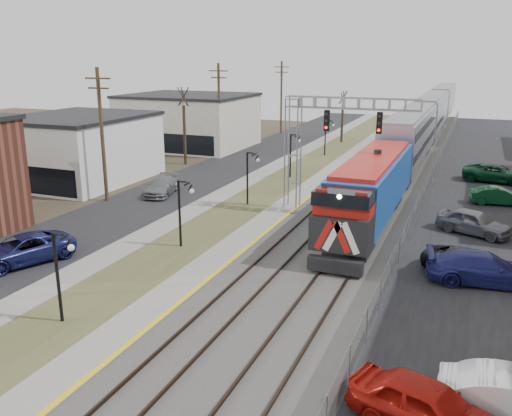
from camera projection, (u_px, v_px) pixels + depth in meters
The scene contains 23 objects.
street_west at pixel (202, 177), 49.58m from camera, with size 7.00×120.00×0.04m, color black.
sidewalk at pixel (247, 181), 47.95m from camera, with size 2.00×120.00×0.08m, color gray.
grass_median at pixel (279, 184), 46.86m from camera, with size 4.00×120.00×0.06m, color #454E29.
platform at pixel (312, 186), 45.75m from camera, with size 2.00×120.00×0.24m, color gray.
ballast_bed at pixel (372, 192), 43.95m from camera, with size 8.00×120.00×0.20m, color #595651.
platform_edge at pixel (323, 186), 45.40m from camera, with size 0.24×120.00×0.01m, color gold.
track_near at pixel (347, 188), 44.63m from camera, with size 1.58×120.00×0.15m.
track_far at pixel (391, 192), 43.36m from camera, with size 1.58×120.00×0.15m.
train at pixel (425, 122), 66.05m from camera, with size 3.00×85.85×5.33m.
signal_gantry at pixel (317, 134), 37.21m from camera, with size 9.00×1.07×8.15m.
lampposts at pixel (182, 213), 31.43m from camera, with size 0.14×62.14×4.00m.
utility_poles at pixel (102, 136), 40.40m from camera, with size 0.28×80.28×10.00m.
fence at pixel (426, 188), 42.24m from camera, with size 0.04×120.00×1.60m, color gray.
buildings_west at pixel (30, 158), 42.58m from camera, with size 14.00×67.00×7.00m.
bare_trees at pixel (209, 141), 52.76m from camera, with size 12.30×42.30×5.95m.
car_lot_a at pixel (428, 409), 15.94m from camera, with size 1.92×4.78×1.63m, color #A9140D.
car_lot_c at pixel (469, 263), 27.50m from camera, with size 2.11×4.58×1.27m, color black.
car_lot_d at pixel (484, 269), 26.40m from camera, with size 2.20×5.42×1.57m, color navy.
car_lot_e at pixel (474, 223), 33.71m from camera, with size 1.82×4.51×1.54m, color slate.
car_lot_f at pixel (498, 197), 40.38m from camera, with size 1.39×3.99×1.32m, color #0C3C1D.
car_street_a at pixel (22, 250), 29.04m from camera, with size 2.50×5.42×1.51m, color #171B51.
car_street_b at pixel (162, 187), 43.31m from camera, with size 1.90×4.68×1.36m, color slate.
car_lot_g at pixel (496, 174), 47.51m from camera, with size 2.59×5.62×1.56m, color #0C3E22.
Camera 1 is at (11.33, -8.04, 10.87)m, focal length 38.00 mm.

